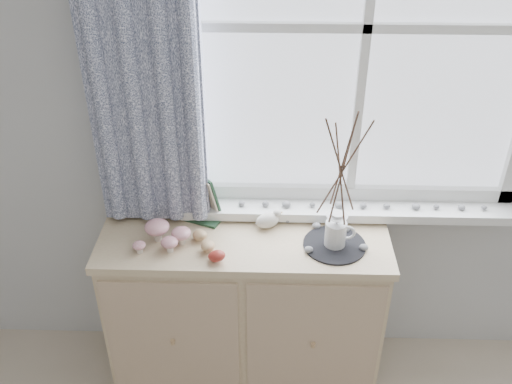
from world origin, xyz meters
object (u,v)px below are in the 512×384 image
sideboard (245,311)px  twig_pitcher (342,166)px  toadstool_cluster (164,233)px  botanical_book (190,199)px

sideboard → twig_pitcher: 0.88m
toadstool_cluster → twig_pitcher: twig_pitcher is taller
sideboard → toadstool_cluster: (-0.32, -0.06, 0.48)m
botanical_book → twig_pitcher: twig_pitcher is taller
sideboard → botanical_book: botanical_book is taller
botanical_book → twig_pitcher: (0.60, -0.16, 0.26)m
botanical_book → toadstool_cluster: botanical_book is taller
sideboard → toadstool_cluster: bearing=-169.9°
botanical_book → sideboard: bearing=-3.4°
sideboard → botanical_book: (-0.23, 0.11, 0.53)m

